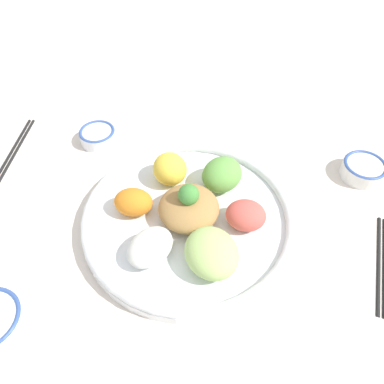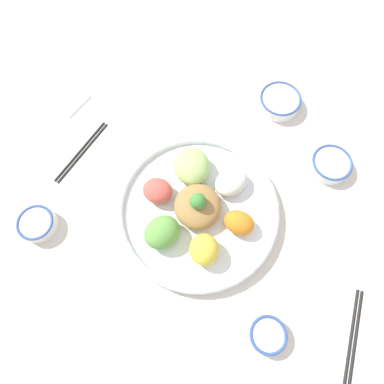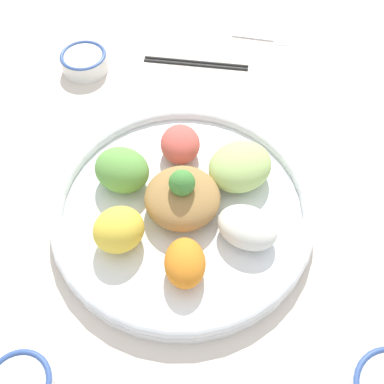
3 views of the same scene
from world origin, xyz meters
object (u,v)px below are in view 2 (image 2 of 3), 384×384
Objects in this scene: rice_bowl_blue at (280,101)px; chopsticks_pair_far at (354,341)px; salad_platter at (197,208)px; sauce_bowl_dark at (331,164)px; rice_bowl_plain at (37,224)px; serving_spoon_main at (87,98)px; chopsticks_pair_near at (81,151)px; sauce_bowl_red at (267,335)px.

rice_bowl_blue is 0.52× the size of chopsticks_pair_far.
salad_platter reaches higher than rice_bowl_blue.
sauce_bowl_dark is at bearing 139.47° from rice_bowl_blue.
rice_bowl_blue is at bearing 28.19° from chopsticks_pair_far.
rice_bowl_plain is at bearing 31.07° from sauce_bowl_dark.
rice_bowl_blue is 0.92× the size of serving_spoon_main.
salad_platter is at bearing 67.13° from chopsticks_pair_far.
rice_bowl_blue is at bearing 137.89° from chopsticks_pair_near.
chopsticks_pair_near is at bearing -91.97° from rice_bowl_plain.
salad_platter is at bearing 72.29° from rice_bowl_blue.
sauce_bowl_dark is (-0.29, -0.23, -0.01)m from salad_platter.
sauce_bowl_dark is 0.42m from chopsticks_pair_far.
rice_bowl_plain is at bearing -5.71° from sauce_bowl_red.
rice_bowl_blue is 0.63m from chopsticks_pair_far.
rice_bowl_blue is (0.12, -0.60, 0.00)m from sauce_bowl_red.
rice_bowl_plain is 0.71× the size of serving_spoon_main.
salad_platter is 1.81× the size of chopsticks_pair_far.
serving_spoon_main is at bearing 64.00° from chopsticks_pair_far.
rice_bowl_blue is at bearing -107.71° from salad_platter.
rice_bowl_plain is 0.40× the size of chopsticks_pair_far.
salad_platter is 0.36m from chopsticks_pair_near.
sauce_bowl_red is at bearing 72.75° from serving_spoon_main.
sauce_bowl_red is 0.71× the size of rice_bowl_blue.
rice_bowl_plain is 0.78m from chopsticks_pair_far.
sauce_bowl_red is 0.79m from serving_spoon_main.
salad_platter reaches higher than chopsticks_pair_near.
chopsticks_pair_far is (-0.78, 0.01, -0.02)m from rice_bowl_plain.
sauce_bowl_red is at bearing 104.19° from chopsticks_pair_far.
rice_bowl_plain reaches higher than chopsticks_pair_near.
rice_bowl_plain is (0.60, -0.06, 0.00)m from sauce_bowl_red.
sauce_bowl_dark is 1.17× the size of rice_bowl_plain.
sauce_bowl_dark is (-0.17, 0.15, -0.00)m from rice_bowl_blue.
chopsticks_pair_far is 0.92m from serving_spoon_main.
serving_spoon_main is at bearing 0.69° from sauce_bowl_dark.
salad_platter is at bearing -43.08° from sauce_bowl_red.
sauce_bowl_dark reaches higher than serving_spoon_main.
sauce_bowl_red reaches higher than chopsticks_pair_far.
rice_bowl_blue is 0.23m from sauce_bowl_dark.
sauce_bowl_dark reaches higher than chopsticks_pair_near.
sauce_bowl_red is 0.92× the size of rice_bowl_plain.
chopsticks_pair_far is (-0.19, -0.05, -0.01)m from sauce_bowl_red.
rice_bowl_blue is at bearing 123.46° from serving_spoon_main.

